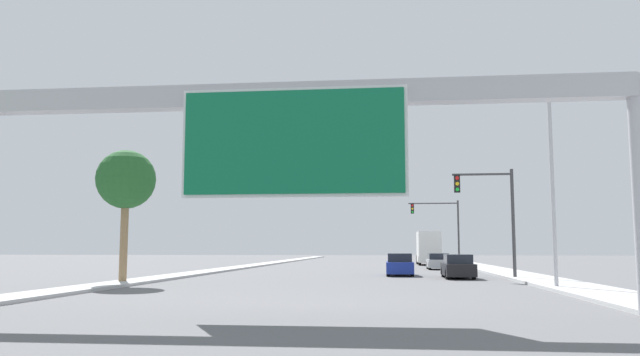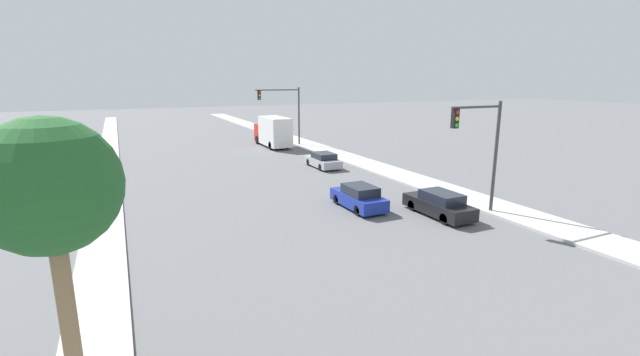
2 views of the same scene
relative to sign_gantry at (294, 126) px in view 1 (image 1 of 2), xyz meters
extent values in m
cube|color=#B4B4B4|center=(11.25, 42.11, -5.49)|extent=(3.00, 120.00, 0.15)
cube|color=#B4B4B4|center=(-10.75, 42.11, -5.49)|extent=(2.00, 120.00, 0.15)
cylinder|color=#B2B2B7|center=(9.95, 0.11, -2.11)|extent=(0.44, 0.44, 6.91)
cube|color=#B2B2B7|center=(0.00, 0.11, 0.99)|extent=(19.90, 0.60, 0.70)
cube|color=white|center=(0.00, -0.19, -0.52)|extent=(6.83, 0.08, 3.33)
cube|color=#0F6B42|center=(0.00, -0.24, -0.52)|extent=(6.63, 0.16, 3.13)
cube|color=#A5A8AD|center=(7.00, 36.65, -5.05)|extent=(1.85, 4.25, 0.68)
cube|color=#1E232D|center=(7.00, 36.44, -4.45)|extent=(1.63, 2.21, 0.52)
cylinder|color=black|center=(6.18, 37.97, -5.24)|extent=(0.22, 0.64, 0.64)
cylinder|color=black|center=(7.82, 37.97, -5.24)|extent=(0.22, 0.64, 0.64)
cylinder|color=black|center=(6.18, 35.33, -5.24)|extent=(0.22, 0.64, 0.64)
cylinder|color=black|center=(7.82, 35.33, -5.24)|extent=(0.22, 0.64, 0.64)
cube|color=navy|center=(3.50, 24.28, -5.01)|extent=(1.78, 4.28, 0.75)
cube|color=#1E232D|center=(3.50, 24.06, -4.35)|extent=(1.57, 2.22, 0.57)
cylinder|color=black|center=(2.72, 25.60, -5.24)|extent=(0.22, 0.64, 0.64)
cylinder|color=black|center=(4.28, 25.60, -5.24)|extent=(0.22, 0.64, 0.64)
cylinder|color=black|center=(2.72, 22.95, -5.24)|extent=(0.22, 0.64, 0.64)
cylinder|color=black|center=(4.28, 22.95, -5.24)|extent=(0.22, 0.64, 0.64)
cube|color=black|center=(7.00, 21.00, -5.02)|extent=(1.75, 4.66, 0.73)
cube|color=#1E232D|center=(7.00, 20.76, -4.37)|extent=(1.54, 2.42, 0.56)
cylinder|color=black|center=(6.24, 22.44, -5.24)|extent=(0.22, 0.64, 0.64)
cylinder|color=black|center=(7.76, 22.44, -5.24)|extent=(0.22, 0.64, 0.64)
cylinder|color=black|center=(6.24, 19.55, -5.24)|extent=(0.22, 0.64, 0.64)
cylinder|color=black|center=(7.76, 19.55, -5.24)|extent=(0.22, 0.64, 0.64)
cube|color=red|center=(7.00, 53.46, -4.20)|extent=(2.15, 2.16, 2.11)
cube|color=silver|center=(7.00, 49.60, -3.64)|extent=(2.34, 5.56, 3.25)
cylinder|color=black|center=(5.97, 53.35, -5.06)|extent=(0.28, 1.00, 1.00)
cylinder|color=black|center=(8.03, 53.35, -5.06)|extent=(0.28, 1.00, 1.00)
cylinder|color=black|center=(5.97, 48.21, -5.06)|extent=(0.28, 1.00, 1.00)
cylinder|color=black|center=(8.03, 48.21, -5.06)|extent=(0.28, 1.00, 1.00)
cylinder|color=#3D3D3F|center=(10.25, 20.11, -2.25)|extent=(0.20, 0.20, 6.62)
cylinder|color=#3D3D3F|center=(8.47, 20.11, 0.76)|extent=(3.55, 0.14, 0.14)
cube|color=black|center=(6.98, 20.11, 0.19)|extent=(0.35, 0.28, 1.05)
cylinder|color=red|center=(6.98, 19.95, 0.54)|extent=(0.22, 0.04, 0.22)
cylinder|color=yellow|center=(6.98, 19.95, 0.19)|extent=(0.22, 0.04, 0.22)
cylinder|color=green|center=(6.98, 19.95, -0.16)|extent=(0.22, 0.04, 0.22)
cylinder|color=#3D3D3F|center=(10.25, 50.11, -2.09)|extent=(0.20, 0.20, 6.95)
cylinder|color=#3D3D3F|center=(7.59, 50.11, 1.08)|extent=(5.31, 0.14, 0.14)
cube|color=black|center=(5.36, 50.11, 0.51)|extent=(0.35, 0.28, 1.05)
cylinder|color=red|center=(5.36, 49.95, 0.86)|extent=(0.22, 0.04, 0.22)
cylinder|color=yellow|center=(5.36, 49.95, 0.51)|extent=(0.22, 0.04, 0.22)
cylinder|color=green|center=(5.36, 49.95, 0.16)|extent=(0.22, 0.04, 0.22)
cylinder|color=#8C704C|center=(-11.05, 13.10, -2.82)|extent=(0.40, 0.40, 5.49)
sphere|color=#235B28|center=(-11.05, 13.10, -0.07)|extent=(3.12, 3.12, 3.12)
cylinder|color=#B2B2B7|center=(10.35, 11.17, -0.90)|extent=(0.18, 0.18, 9.33)
cylinder|color=#B2B2B7|center=(9.34, 11.17, 3.62)|extent=(2.03, 0.12, 0.12)
cube|color=#B2B2A8|center=(8.32, 11.17, 3.52)|extent=(0.60, 0.28, 0.20)
camera|label=1|loc=(2.83, -18.45, -3.66)|focal=35.00mm
camera|label=2|loc=(-9.52, 2.23, 2.22)|focal=24.00mm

